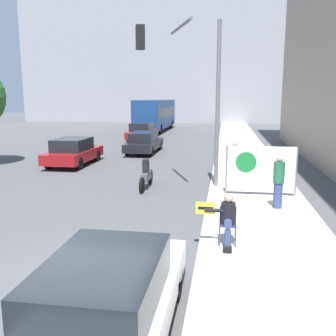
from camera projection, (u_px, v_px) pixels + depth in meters
The scene contains 14 objects.
ground_plane at pixel (84, 284), 7.27m from camera, with size 160.00×160.00×0.00m, color #4F4F51.
sidewalk_curb at pixel (245, 160), 21.26m from camera, with size 3.37×90.00×0.13m, color beige.
building_backdrop_far at pixel (197, 45), 57.53m from camera, with size 52.00×12.00×23.17m.
seated_protester at pixel (227, 218), 8.74m from camera, with size 0.96×0.77×1.24m.
jogger_on_sidewalk at pixel (279, 181), 11.69m from camera, with size 0.34×0.34×1.69m.
pedestrian_behind at pixel (235, 165), 14.29m from camera, with size 0.34×0.34×1.78m.
protest_banner at pixel (260, 169), 13.28m from camera, with size 2.48×0.06×1.76m.
traffic_light_pole at pixel (191, 77), 13.89m from camera, with size 3.04×2.80×6.27m.
parked_car_curbside at pixel (107, 301), 5.35m from camera, with size 1.79×4.47×1.37m.
car_on_road_nearest at pixel (73, 152), 20.05m from camera, with size 1.86×4.31×1.45m.
car_on_road_midblock at pixel (144, 142), 24.50m from camera, with size 1.73×4.79×1.38m.
car_on_road_distant at pixel (142, 132), 31.56m from camera, with size 1.90×4.55×1.50m.
city_bus_on_road at pixel (156, 113), 40.28m from camera, with size 2.52×11.89×3.34m.
motorcycle_on_road at pixel (146, 175), 14.88m from camera, with size 0.28×2.20×1.24m.
Camera 1 is at (2.64, -6.40, 3.56)m, focal length 40.00 mm.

